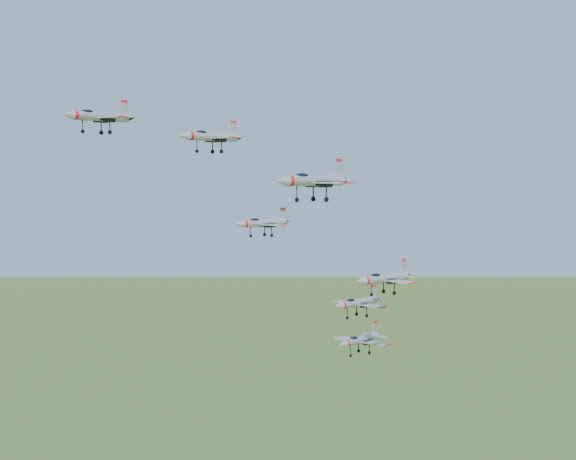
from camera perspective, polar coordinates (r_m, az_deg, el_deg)
jet_lead at (r=116.91m, az=-13.33°, el=7.88°), size 11.90×10.04×3.20m
jet_left_high at (r=119.81m, az=-5.51°, el=6.64°), size 11.87×9.93×3.18m
jet_right_high at (r=104.89m, az=1.79°, el=3.56°), size 13.49×11.28×3.61m
jet_left_low at (r=132.18m, az=-1.80°, el=0.52°), size 11.25×9.28×3.01m
jet_right_low at (r=116.28m, az=6.82°, el=-3.41°), size 11.68×9.71×3.12m
jet_trail at (r=125.29m, az=4.96°, el=-5.16°), size 11.17×9.41×3.00m
jet_extra at (r=142.77m, az=5.14°, el=-7.77°), size 12.65×10.73×3.43m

